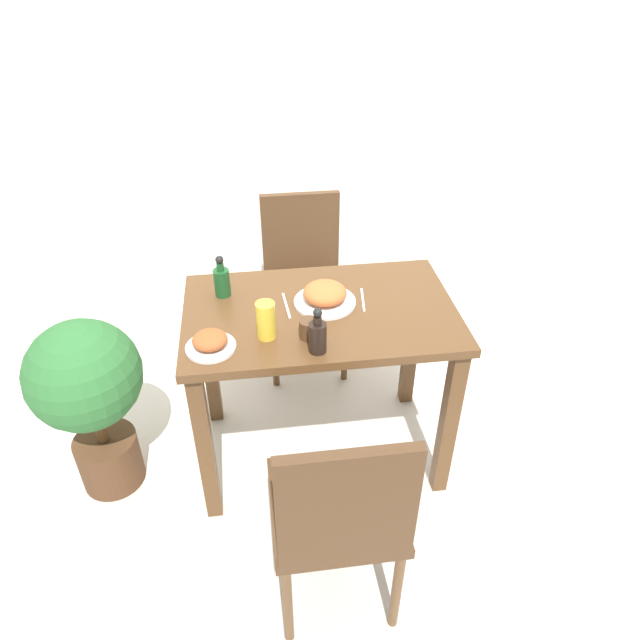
# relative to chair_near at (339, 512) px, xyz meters

# --- Properties ---
(ground_plane) EXTENTS (16.00, 16.00, 0.00)m
(ground_plane) POSITION_rel_chair_near_xyz_m (0.04, 0.73, -0.51)
(ground_plane) COLOR beige
(wall_back) EXTENTS (8.00, 0.05, 2.60)m
(wall_back) POSITION_rel_chair_near_xyz_m (0.04, 2.01, 0.79)
(wall_back) COLOR white
(wall_back) RESTS_ON ground_plane
(dining_table) EXTENTS (1.05, 0.66, 0.78)m
(dining_table) POSITION_rel_chair_near_xyz_m (0.04, 0.73, 0.13)
(dining_table) COLOR brown
(dining_table) RESTS_ON ground_plane
(chair_near) EXTENTS (0.42, 0.42, 0.90)m
(chair_near) POSITION_rel_chair_near_xyz_m (0.00, 0.00, 0.00)
(chair_near) COLOR #4C331E
(chair_near) RESTS_ON ground_plane
(chair_far) EXTENTS (0.42, 0.42, 0.90)m
(chair_far) POSITION_rel_chair_near_xyz_m (0.05, 1.46, 0.00)
(chair_far) COLOR #4C331E
(chair_far) RESTS_ON ground_plane
(food_plate) EXTENTS (0.24, 0.24, 0.08)m
(food_plate) POSITION_rel_chair_near_xyz_m (0.06, 0.77, 0.30)
(food_plate) COLOR white
(food_plate) RESTS_ON dining_table
(side_plate) EXTENTS (0.18, 0.18, 0.06)m
(side_plate) POSITION_rel_chair_near_xyz_m (-0.37, 0.53, 0.29)
(side_plate) COLOR white
(side_plate) RESTS_ON dining_table
(drink_cup) EXTENTS (0.07, 0.07, 0.07)m
(drink_cup) POSITION_rel_chair_near_xyz_m (-0.03, 0.56, 0.30)
(drink_cup) COLOR #4C331E
(drink_cup) RESTS_ON dining_table
(juice_glass) EXTENTS (0.07, 0.07, 0.14)m
(juice_glass) POSITION_rel_chair_near_xyz_m (-0.18, 0.58, 0.34)
(juice_glass) COLOR gold
(juice_glass) RESTS_ON dining_table
(sauce_bottle) EXTENTS (0.06, 0.06, 0.18)m
(sauce_bottle) POSITION_rel_chair_near_xyz_m (-0.33, 0.88, 0.33)
(sauce_bottle) COLOR #194C23
(sauce_bottle) RESTS_ON dining_table
(condiment_bottle) EXTENTS (0.06, 0.06, 0.18)m
(condiment_bottle) POSITION_rel_chair_near_xyz_m (-0.00, 0.47, 0.33)
(condiment_bottle) COLOR black
(condiment_bottle) RESTS_ON dining_table
(fork_utensil) EXTENTS (0.02, 0.18, 0.00)m
(fork_utensil) POSITION_rel_chair_near_xyz_m (-0.09, 0.77, 0.27)
(fork_utensil) COLOR silver
(fork_utensil) RESTS_ON dining_table
(spoon_utensil) EXTENTS (0.03, 0.16, 0.00)m
(spoon_utensil) POSITION_rel_chair_near_xyz_m (0.21, 0.77, 0.27)
(spoon_utensil) COLOR silver
(spoon_utensil) RESTS_ON dining_table
(potted_plant_left) EXTENTS (0.44, 0.44, 0.81)m
(potted_plant_left) POSITION_rel_chair_near_xyz_m (-0.88, 0.68, 0.00)
(potted_plant_left) COLOR #51331E
(potted_plant_left) RESTS_ON ground_plane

